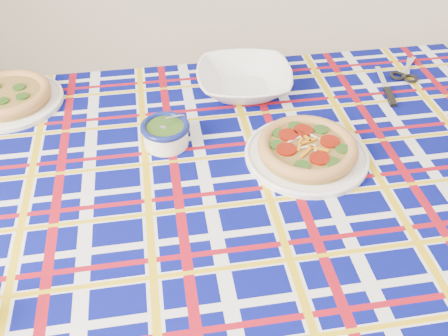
# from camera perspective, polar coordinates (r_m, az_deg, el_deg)

# --- Properties ---
(dining_table) EXTENTS (1.65, 1.26, 0.69)m
(dining_table) POSITION_cam_1_polar(r_m,az_deg,el_deg) (1.14, 0.76, -2.59)
(dining_table) COLOR brown
(dining_table) RESTS_ON floor
(tablecloth) EXTENTS (1.69, 1.29, 0.10)m
(tablecloth) POSITION_cam_1_polar(r_m,az_deg,el_deg) (1.12, 0.77, -1.75)
(tablecloth) COLOR #050A63
(tablecloth) RESTS_ON dining_table
(main_focaccia_plate) EXTENTS (0.33, 0.33, 0.05)m
(main_focaccia_plate) POSITION_cam_1_polar(r_m,az_deg,el_deg) (1.11, 9.51, 2.31)
(main_focaccia_plate) COLOR olive
(main_focaccia_plate) RESTS_ON tablecloth
(pesto_bowl) EXTENTS (0.14, 0.14, 0.07)m
(pesto_bowl) POSITION_cam_1_polar(r_m,az_deg,el_deg) (1.14, -6.70, 4.12)
(pesto_bowl) COLOR #213E10
(pesto_bowl) RESTS_ON tablecloth
(serving_bowl) EXTENTS (0.28, 0.28, 0.06)m
(serving_bowl) POSITION_cam_1_polar(r_m,az_deg,el_deg) (1.32, 2.30, 9.95)
(serving_bowl) COLOR white
(serving_bowl) RESTS_ON tablecloth
(second_focaccia_plate) EXTENTS (0.32, 0.32, 0.05)m
(second_focaccia_plate) POSITION_cam_1_polar(r_m,az_deg,el_deg) (1.39, -23.46, 7.64)
(second_focaccia_plate) COLOR olive
(second_focaccia_plate) RESTS_ON tablecloth
(table_knife) EXTENTS (0.03, 0.21, 0.01)m
(table_knife) POSITION_cam_1_polar(r_m,az_deg,el_deg) (1.45, 17.64, 9.75)
(table_knife) COLOR silver
(table_knife) RESTS_ON tablecloth
(kitchen_scissors) EXTENTS (0.13, 0.19, 0.01)m
(kitchen_scissors) POSITION_cam_1_polar(r_m,az_deg,el_deg) (1.53, 20.31, 10.88)
(kitchen_scissors) COLOR silver
(kitchen_scissors) RESTS_ON tablecloth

